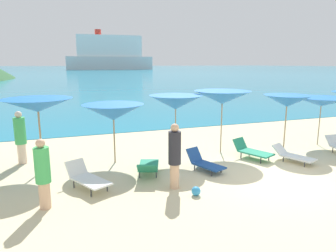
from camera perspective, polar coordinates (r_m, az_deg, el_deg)
The scene contains 18 objects.
ground_plane at distance 18.49m, azimuth -0.46°, elevation 0.44°, with size 50.00×100.00×0.30m, color beige.
ocean_water at distance 234.94m, azimuth -18.59°, elevation 10.12°, with size 650.00×440.00×0.02m, color teal.
umbrella_1 at distance 10.38m, azimuth -23.03°, elevation 3.55°, with size 2.28×2.28×2.35m.
umbrella_2 at distance 10.60m, azimuth -10.11°, elevation 2.54°, with size 2.14×2.14×2.06m.
umbrella_3 at distance 10.96m, azimuth 1.43°, elevation 4.40°, with size 1.96×1.96×2.30m.
umbrella_4 at distance 11.85m, azimuth 10.05°, elevation 5.24°, with size 2.39×2.39×2.40m.
umbrella_5 at distance 12.98m, azimuth 21.24°, elevation 4.35°, with size 1.94×1.94×2.19m.
umbrella_6 at distance 14.31m, azimuth 26.60°, elevation 4.04°, with size 2.36×2.36×2.03m.
lounge_chair_1 at distance 11.70m, azimuth 22.18°, elevation -5.05°, with size 1.01×1.54×0.52m.
lounge_chair_2 at distance 8.91m, azimuth -14.83°, elevation -9.20°, with size 1.19×1.61×0.68m.
lounge_chair_6 at distance 9.58m, azimuth -3.69°, elevation -7.49°, with size 1.06×1.65×0.59m.
lounge_chair_7 at distance 10.08m, azimuth 6.73°, elevation -6.71°, with size 0.96×1.44×0.64m.
lounge_chair_10 at distance 11.61m, azimuth 15.24°, elevation -4.40°, with size 1.12×1.54×0.66m.
beachgoer_1 at distance 7.86m, azimuth -22.22°, elevation -7.99°, with size 0.35×0.35×1.71m.
beachgoer_2 at distance 8.42m, azimuth 1.24°, elevation -5.30°, with size 0.35×0.35×1.83m.
beachgoer_3 at distance 11.64m, azimuth -25.72°, elevation -1.74°, with size 0.37×0.37×1.83m.
beach_ball at distance 8.27m, azimuth 5.22°, elevation -11.93°, with size 0.24×0.24×0.24m, color #3399D8.
cruise_ship at distance 179.81m, azimuth -10.80°, elevation 12.90°, with size 47.59×12.26×21.65m.
Camera 1 is at (-5.99, -7.13, 3.41)m, focal length 32.84 mm.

